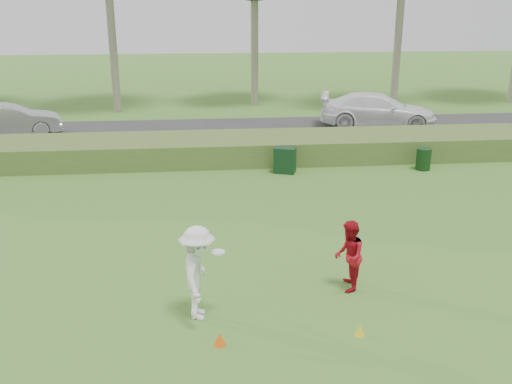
{
  "coord_description": "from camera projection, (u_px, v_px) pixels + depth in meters",
  "views": [
    {
      "loc": [
        -1.42,
        -9.93,
        6.02
      ],
      "look_at": [
        0.0,
        4.0,
        1.3
      ],
      "focal_mm": 40.0,
      "sensor_mm": 36.0,
      "label": 1
    }
  ],
  "objects": [
    {
      "name": "cone_orange",
      "position": [
        220.0,
        339.0,
        10.45
      ],
      "size": [
        0.23,
        0.23,
        0.25
      ],
      "primitive_type": "cone",
      "color": "#E9570C",
      "rests_on": "ground"
    },
    {
      "name": "car_mid",
      "position": [
        10.0,
        120.0,
        26.09
      ],
      "size": [
        4.73,
        2.76,
        1.47
      ],
      "primitive_type": "imported",
      "rotation": [
        0.0,
        0.0,
        1.86
      ],
      "color": "#B3B4B8",
      "rests_on": "park_road"
    },
    {
      "name": "park_road",
      "position": [
        229.0,
        131.0,
        27.44
      ],
      "size": [
        80.0,
        6.0,
        0.06
      ],
      "primitive_type": "cube",
      "color": "#2D2D2D",
      "rests_on": "ground"
    },
    {
      "name": "car_right",
      "position": [
        378.0,
        110.0,
        28.04
      ],
      "size": [
        6.02,
        3.6,
        1.63
      ],
      "primitive_type": "imported",
      "rotation": [
        0.0,
        0.0,
        1.32
      ],
      "color": "white",
      "rests_on": "park_road"
    },
    {
      "name": "player_white",
      "position": [
        198.0,
        273.0,
        11.14
      ],
      "size": [
        0.95,
        1.3,
        1.92
      ],
      "rotation": [
        0.0,
        0.0,
        1.47
      ],
      "color": "white",
      "rests_on": "ground"
    },
    {
      "name": "player_red",
      "position": [
        349.0,
        256.0,
        12.28
      ],
      "size": [
        0.75,
        0.88,
        1.58
      ],
      "primitive_type": "imported",
      "rotation": [
        0.0,
        0.0,
        -1.79
      ],
      "color": "#A70E1B",
      "rests_on": "ground"
    },
    {
      "name": "cone_yellow",
      "position": [
        360.0,
        330.0,
        10.76
      ],
      "size": [
        0.2,
        0.2,
        0.22
      ],
      "primitive_type": "cone",
      "color": "yellow",
      "rests_on": "ground"
    },
    {
      "name": "ground",
      "position": [
        276.0,
        317.0,
        11.43
      ],
      "size": [
        120.0,
        120.0,
        0.0
      ],
      "primitive_type": "plane",
      "color": "#3B7025",
      "rests_on": "ground"
    },
    {
      "name": "trash_bin",
      "position": [
        423.0,
        159.0,
        21.22
      ],
      "size": [
        0.68,
        0.68,
        0.81
      ],
      "primitive_type": "cylinder",
      "rotation": [
        0.0,
        0.0,
        0.31
      ],
      "color": "black",
      "rests_on": "ground"
    },
    {
      "name": "reed_strip",
      "position": [
        236.0,
        148.0,
        22.59
      ],
      "size": [
        80.0,
        3.0,
        0.9
      ],
      "primitive_type": "cube",
      "color": "#446327",
      "rests_on": "ground"
    },
    {
      "name": "utility_cabinet",
      "position": [
        285.0,
        160.0,
        20.8
      ],
      "size": [
        0.88,
        0.71,
        0.95
      ],
      "primitive_type": "cube",
      "rotation": [
        0.0,
        0.0,
        -0.36
      ],
      "color": "black",
      "rests_on": "ground"
    }
  ]
}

